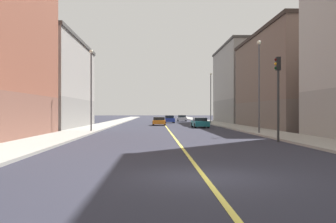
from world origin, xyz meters
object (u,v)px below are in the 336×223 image
Objects in this scene: street_lamp_left_near at (259,78)px; street_lamp_left_far at (211,93)px; car_orange at (159,121)px; traffic_light_left_near at (278,87)px; building_right_midblock at (33,84)px; car_silver at (182,118)px; street_lamp_right_near at (91,82)px; car_blue at (169,119)px; car_teal at (200,123)px; building_left_mid at (303,81)px; building_left_far at (254,85)px.

street_lamp_left_near is 0.99× the size of street_lamp_left_far.
street_lamp_left_near is 25.25m from car_orange.
building_right_midblock is at bearing 135.38° from traffic_light_left_near.
car_silver is (-3.44, 47.72, -4.38)m from street_lamp_left_near.
street_lamp_left_near is at bearing -90.00° from street_lamp_left_far.
street_lamp_left_near is 15.82m from street_lamp_right_near.
car_orange is (-8.56, 23.35, -4.40)m from street_lamp_left_near.
car_silver is at bearing 74.82° from street_lamp_right_near.
street_lamp_left_far is 1.89× the size of car_orange.
street_lamp_right_near is 1.93× the size of car_blue.
car_blue is (-6.59, 5.96, -4.40)m from street_lamp_left_far.
car_teal is (11.83, 10.61, -4.24)m from street_lamp_right_near.
car_blue is (-15.53, 22.43, -5.14)m from building_left_mid.
street_lamp_left_far is at bearing -143.59° from building_left_far.
building_right_midblock is 32.74m from traffic_light_left_near.
car_orange is (-8.56, -5.97, -4.44)m from street_lamp_left_far.
building_left_mid is 27.76m from car_blue.
traffic_light_left_near is at bearing -44.62° from building_right_midblock.
street_lamp_left_far reaches higher than car_orange.
street_lamp_left_far is 2.01× the size of car_blue.
street_lamp_left_far is 1.80× the size of car_silver.
traffic_light_left_near reaches higher than car_orange.
street_lamp_left_near is 36.15m from car_blue.
car_blue is (-15.53, -0.63, -6.28)m from building_left_far.
car_orange is (-17.49, 10.50, -5.18)m from building_left_mid.
traffic_light_left_near is 8.53m from street_lamp_left_near.
building_left_mid reaches higher than building_right_midblock.
traffic_light_left_near is at bearing -96.93° from street_lamp_left_near.
street_lamp_right_near is at bearing -138.09° from car_teal.
car_teal is (-0.08, -33.28, -0.00)m from car_silver.
car_blue is at bearing 100.59° from street_lamp_left_near.
building_left_mid reaches higher than car_silver.
building_left_far is at bearing 2.33° from car_blue.
street_lamp_left_far reaches higher than street_lamp_right_near.
street_lamp_left_far is (-8.94, -6.59, -1.89)m from building_left_far.
street_lamp_right_near is at bearing -50.30° from building_right_midblock.
street_lamp_left_far is 19.24m from car_silver.
building_right_midblock is at bearing -130.54° from car_blue.
building_left_far reaches higher than car_blue.
building_left_far is 39.50m from building_right_midblock.
building_left_far is 18.24m from car_silver.
street_lamp_right_near is at bearing -105.18° from car_silver.
car_orange is at bearing 110.13° from street_lamp_left_near.
car_blue is 0.89× the size of car_silver.
car_blue is at bearing 124.70° from building_left_mid.
street_lamp_left_far is at bearing -42.10° from car_blue.
building_left_far is at bearing 59.87° from car_teal.
traffic_light_left_near is 0.69× the size of street_lamp_left_near.
street_lamp_left_near is at bearing -31.00° from building_right_midblock.
car_teal is at bearing -81.62° from car_blue.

